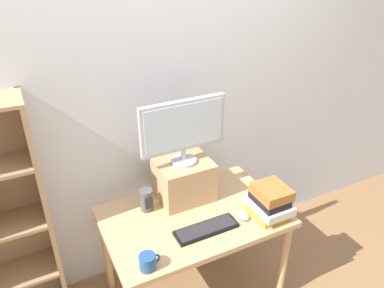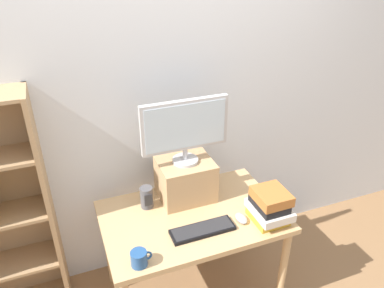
% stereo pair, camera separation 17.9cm
% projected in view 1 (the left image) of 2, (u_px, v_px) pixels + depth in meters
% --- Properties ---
extents(back_wall, '(7.00, 0.08, 2.60)m').
position_uv_depth(back_wall, '(160.00, 99.00, 2.44)').
color(back_wall, silver).
rests_on(back_wall, ground_plane).
extents(desk, '(1.12, 0.72, 0.70)m').
position_uv_depth(desk, '(194.00, 225.00, 2.38)').
color(desk, tan).
rests_on(desk, ground_plane).
extents(riser_box, '(0.35, 0.29, 0.27)m').
position_uv_depth(riser_box, '(184.00, 179.00, 2.45)').
color(riser_box, tan).
rests_on(riser_box, desk).
extents(computer_monitor, '(0.55, 0.17, 0.42)m').
position_uv_depth(computer_monitor, '(183.00, 129.00, 2.26)').
color(computer_monitor, '#B7B7BA').
rests_on(computer_monitor, riser_box).
extents(keyboard, '(0.38, 0.12, 0.02)m').
position_uv_depth(keyboard, '(206.00, 229.00, 2.21)').
color(keyboard, black).
rests_on(keyboard, desk).
extents(computer_mouse, '(0.06, 0.10, 0.04)m').
position_uv_depth(computer_mouse, '(243.00, 215.00, 2.31)').
color(computer_mouse, '#99999E').
rests_on(computer_mouse, desk).
extents(book_stack, '(0.21, 0.26, 0.21)m').
position_uv_depth(book_stack, '(270.00, 202.00, 2.29)').
color(book_stack, gold).
rests_on(book_stack, desk).
extents(coffee_mug, '(0.12, 0.09, 0.09)m').
position_uv_depth(coffee_mug, '(148.00, 262.00, 1.94)').
color(coffee_mug, '#234C84').
rests_on(coffee_mug, desk).
extents(desk_speaker, '(0.08, 0.09, 0.15)m').
position_uv_depth(desk_speaker, '(147.00, 200.00, 2.35)').
color(desk_speaker, '#4C4C51').
rests_on(desk_speaker, desk).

